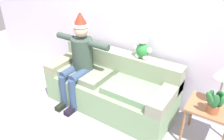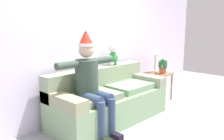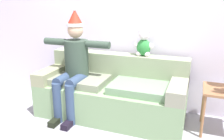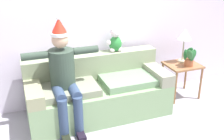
% 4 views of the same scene
% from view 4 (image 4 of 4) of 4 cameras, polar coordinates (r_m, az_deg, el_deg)
% --- Properties ---
extents(back_wall, '(7.00, 0.10, 2.70)m').
position_cam_4_polar(back_wall, '(4.24, -5.44, 10.57)').
color(back_wall, silver).
rests_on(back_wall, ground_plane).
extents(couch, '(2.08, 0.85, 0.87)m').
position_cam_4_polar(couch, '(4.10, -3.01, -4.61)').
color(couch, gray).
rests_on(couch, ground_plane).
extents(person_seated, '(1.02, 0.77, 1.55)m').
position_cam_4_polar(person_seated, '(3.66, -10.10, -0.75)').
color(person_seated, '#324438').
rests_on(person_seated, ground_plane).
extents(teddy_bear, '(0.29, 0.17, 0.38)m').
position_cam_4_polar(teddy_bear, '(4.19, 0.74, 6.17)').
color(teddy_bear, '#2D863B').
rests_on(teddy_bear, couch).
extents(side_table, '(0.55, 0.48, 0.59)m').
position_cam_4_polar(side_table, '(4.69, 14.51, 0.15)').
color(side_table, '#93623F').
rests_on(side_table, ground_plane).
extents(table_lamp, '(0.24, 0.24, 0.57)m').
position_cam_4_polar(table_lamp, '(4.62, 14.99, 6.93)').
color(table_lamp, '#BBB390').
rests_on(table_lamp, side_table).
extents(potted_plant, '(0.25, 0.28, 0.33)m').
position_cam_4_polar(potted_plant, '(4.54, 15.98, 2.70)').
color(potted_plant, '#9F5736').
rests_on(potted_plant, side_table).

